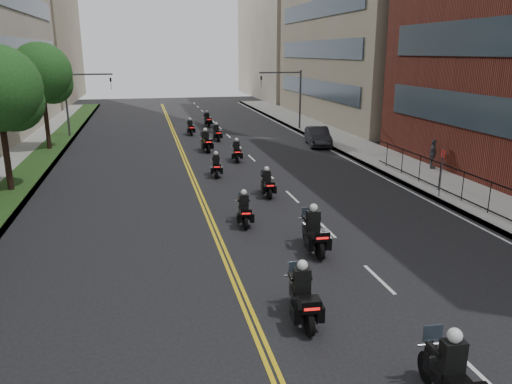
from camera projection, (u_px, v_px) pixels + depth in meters
sidewalk_right at (400, 166)px, 32.39m from camera, size 4.00×90.00×0.15m
sidewalk_left at (0, 187)px, 27.34m from camera, size 4.00×90.00×0.15m
grass_strip at (16, 185)px, 27.48m from camera, size 2.00×90.00×0.04m
building_right_far at (299, 15)px, 80.67m from camera, size 15.00×28.00×26.00m
building_left_far at (10, 10)px, 71.51m from camera, size 16.00×28.00×26.00m
traffic_signal_right at (291, 91)px, 46.86m from camera, size 4.09×0.20×5.60m
traffic_signal_left at (78, 95)px, 42.84m from camera, size 4.09×0.20×5.60m
motorcycle_1 at (454, 381)px, 10.22m from camera, size 0.61×2.52×1.86m
motorcycle_2 at (303, 298)px, 13.76m from camera, size 0.62×2.39×1.76m
motorcycle_3 at (314, 233)px, 18.57m from camera, size 0.59×2.49×1.84m
motorcycle_4 at (244, 211)px, 21.56m from camera, size 0.58×2.09×1.54m
motorcycle_5 at (267, 185)px, 25.85m from camera, size 0.50×2.10×1.55m
motorcycle_6 at (216, 166)px, 29.98m from camera, size 0.57×2.06×1.52m
motorcycle_7 at (237, 152)px, 34.13m from camera, size 0.61×2.15×1.59m
motorcycle_8 at (206, 142)px, 37.39m from camera, size 0.66×2.41×1.78m
motorcycle_9 at (217, 133)px, 42.05m from camera, size 0.54×2.11×1.56m
motorcycle_10 at (190, 128)px, 44.98m from camera, size 0.49×2.08×1.53m
motorcycle_11 at (207, 120)px, 50.08m from camera, size 0.58×2.16×1.60m
parked_sedan at (318, 136)px, 39.77m from camera, size 2.30×4.70×1.48m
pedestrian_c at (433, 154)px, 31.28m from camera, size 0.88×1.15×1.82m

